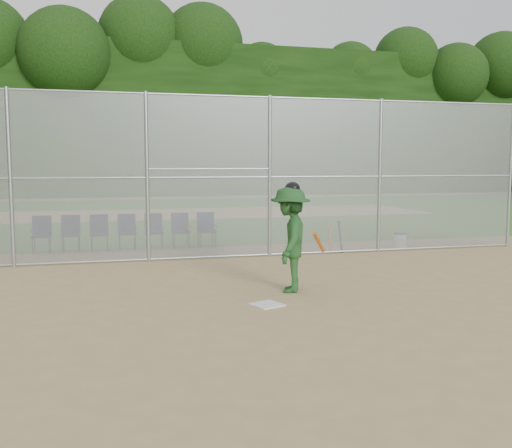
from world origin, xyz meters
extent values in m
plane|color=tan|center=(0.00, 0.00, 0.00)|extent=(100.00, 100.00, 0.00)
plane|color=#326C20|center=(0.00, 18.00, 0.01)|extent=(100.00, 100.00, 0.00)
plane|color=tan|center=(0.00, 18.00, 0.01)|extent=(24.00, 24.00, 0.00)
cube|color=gray|center=(0.00, 5.00, 2.00)|extent=(16.00, 0.02, 4.00)
cylinder|color=#9EA3A8|center=(8.00, 5.00, 2.00)|extent=(0.09, 0.09, 4.00)
cylinder|color=#9EA3A8|center=(0.00, 5.00, 3.95)|extent=(16.00, 0.05, 0.05)
cube|color=black|center=(0.00, 35.00, 5.50)|extent=(80.00, 5.00, 11.00)
cube|color=silver|center=(-0.42, 0.18, 0.01)|extent=(0.59, 0.59, 0.02)
imported|color=#1D481E|center=(0.27, 1.08, 0.96)|extent=(1.14, 1.42, 1.92)
ellipsoid|color=black|center=(0.27, 1.08, 1.89)|extent=(0.27, 0.30, 0.23)
cylinder|color=orange|center=(0.67, 0.68, 0.95)|extent=(0.48, 0.68, 0.47)
cylinder|color=white|center=(4.89, 5.44, 0.20)|extent=(0.33, 0.33, 0.39)
cylinder|color=#274DAC|center=(4.89, 5.44, 0.42)|extent=(0.35, 0.35, 0.05)
cylinder|color=#D84C14|center=(2.70, 5.20, 0.42)|extent=(0.06, 0.30, 0.83)
cylinder|color=black|center=(3.00, 5.20, 0.41)|extent=(0.06, 0.32, 0.83)
camera|label=1|loc=(-2.91, -8.67, 2.31)|focal=40.00mm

